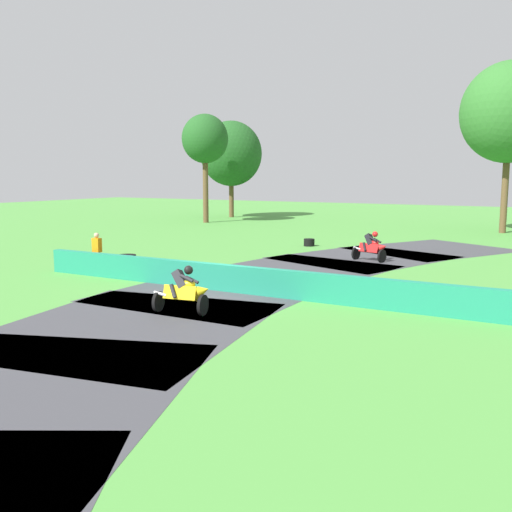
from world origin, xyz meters
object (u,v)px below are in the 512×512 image
motorcycle_lead_red (372,247)px  tire_stack_mid_a (127,265)px  track_marshal (97,253)px  motorcycle_chase_yellow (184,291)px  tire_stack_near (309,242)px

motorcycle_lead_red → tire_stack_mid_a: (-7.19, -8.26, -0.24)m
motorcycle_lead_red → track_marshal: (-8.44, -8.58, 0.18)m
motorcycle_lead_red → motorcycle_chase_yellow: bearing=-97.2°
tire_stack_mid_a → motorcycle_lead_red: bearing=48.9°
tire_stack_near → track_marshal: track_marshal is taller
tire_stack_near → track_marshal: size_ratio=0.36×
motorcycle_chase_yellow → tire_stack_mid_a: 6.90m
motorcycle_chase_yellow → tire_stack_mid_a: motorcycle_chase_yellow is taller
motorcycle_lead_red → tire_stack_near: bearing=142.1°
motorcycle_chase_yellow → tire_stack_mid_a: (-5.65, 3.96, -0.24)m
motorcycle_lead_red → tire_stack_mid_a: motorcycle_lead_red is taller
motorcycle_chase_yellow → track_marshal: track_marshal is taller
track_marshal → tire_stack_mid_a: bearing=14.7°
track_marshal → motorcycle_chase_yellow: bearing=-27.8°
tire_stack_near → tire_stack_mid_a: (-2.48, -11.92, 0.20)m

